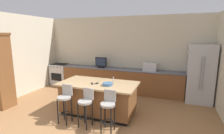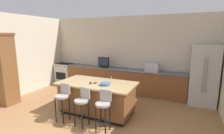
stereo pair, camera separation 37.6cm
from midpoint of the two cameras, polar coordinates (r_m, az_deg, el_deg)
wall_back at (r=6.96m, az=6.22°, el=4.40°), size 7.04×0.12×2.95m
wall_left at (r=7.09m, az=-26.36°, el=3.47°), size 0.12×4.62×2.95m
counter_back at (r=6.80m, az=4.86°, el=-4.41°), size 4.82×0.62×0.93m
kitchen_island at (r=4.96m, az=-2.90°, el=-10.16°), size 2.17×1.12×0.91m
refrigerator at (r=6.27m, az=29.79°, el=-2.38°), size 0.81×0.82×1.93m
range_oven at (r=8.13m, az=-14.12°, el=-2.14°), size 0.77×0.63×0.95m
cabinet_tower at (r=6.30m, az=-30.93°, el=-0.35°), size 0.61×0.56×2.29m
microwave at (r=6.38m, az=14.93°, el=-0.17°), size 0.48×0.36×0.28m
tv_monitor at (r=6.90m, az=-1.24°, el=1.43°), size 0.47×0.16×0.42m
sink_faucet_back at (r=6.76m, az=5.31°, el=0.55°), size 0.02×0.02×0.24m
sink_faucet_island at (r=4.61m, az=2.06°, el=-4.55°), size 0.02×0.02×0.22m
bar_stool_left at (r=4.62m, az=-13.83°, el=-10.41°), size 0.34×0.34×0.98m
bar_stool_center at (r=4.33m, az=-7.40°, el=-12.05°), size 0.34×0.36×0.95m
bar_stool_right at (r=4.04m, az=-0.14°, el=-13.33°), size 0.34×0.34×0.97m
fruit_bowl at (r=4.55m, az=0.07°, el=-5.74°), size 0.26×0.26×0.07m
cell_phone at (r=4.77m, az=-3.46°, el=-5.39°), size 0.09×0.16×0.01m
tv_remote at (r=4.75m, az=-4.95°, el=-5.40°), size 0.13×0.17×0.02m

